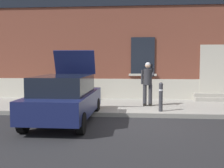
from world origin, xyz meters
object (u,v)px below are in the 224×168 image
bollard_near_person (161,96)px  hatchback_car_navy (65,98)px  person_on_phone (148,81)px  planter_cream (46,90)px  planter_terracotta (84,90)px

bollard_near_person → hatchback_car_navy: bearing=-154.9°
bollard_near_person → person_on_phone: bearing=110.5°
planter_cream → person_on_phone: bearing=-18.1°
bollard_near_person → person_on_phone: size_ratio=0.60×
hatchback_car_navy → person_on_phone: bearing=44.3°
person_on_phone → planter_terracotta: bearing=164.9°
person_on_phone → planter_terracotta: (-2.84, 1.40, -0.55)m
hatchback_car_navy → planter_terracotta: (-0.15, 4.02, -0.19)m
bollard_near_person → planter_cream: size_ratio=1.22×
hatchback_car_navy → person_on_phone: 3.77m
person_on_phone → planter_terracotta: size_ratio=2.04×
bollard_near_person → planter_cream: 5.79m
hatchback_car_navy → planter_cream: 4.61m
bollard_near_person → planter_terracotta: size_ratio=1.22×
planter_cream → planter_terracotta: 1.86m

